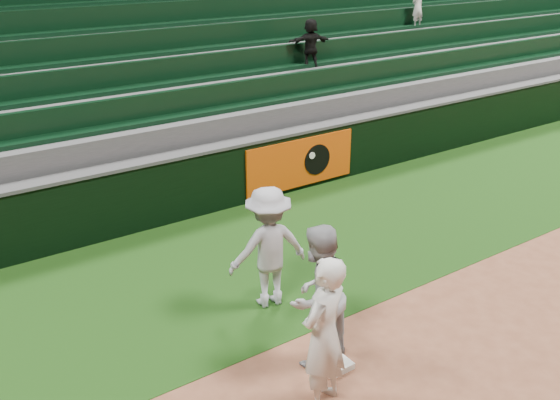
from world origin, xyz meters
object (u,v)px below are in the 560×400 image
at_px(first_baseman, 324,334).
at_px(baserunner, 317,296).
at_px(base_coach, 268,247).
at_px(first_base, 334,364).

height_order(first_baseman, baserunner, first_baseman).
bearing_deg(base_coach, first_baseman, 82.29).
relative_size(first_base, baserunner, 0.20).
xyz_separation_m(first_base, first_baseman, (-0.51, -0.41, 0.87)).
height_order(first_base, first_baseman, first_baseman).
height_order(first_base, baserunner, baserunner).
bearing_deg(first_base, base_coach, 84.69).
distance_m(first_baseman, base_coach, 2.16).
distance_m(first_base, first_baseman, 1.09).
distance_m(first_base, base_coach, 1.86).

